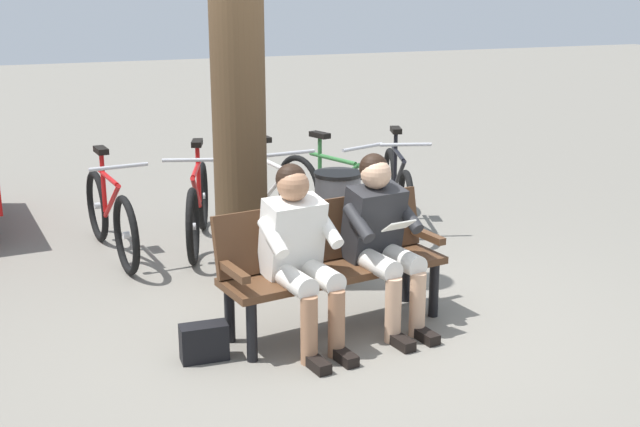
{
  "coord_description": "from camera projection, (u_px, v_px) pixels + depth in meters",
  "views": [
    {
      "loc": [
        2.12,
        5.06,
        2.34
      ],
      "look_at": [
        0.14,
        -0.15,
        0.75
      ],
      "focal_mm": 46.24,
      "sensor_mm": 36.0,
      "label": 1
    }
  ],
  "objects": [
    {
      "name": "bicycle_green",
      "position": [
        111.0,
        216.0,
        7.13
      ],
      "size": [
        0.48,
        1.68,
        0.94
      ],
      "rotation": [
        0.0,
        0.0,
        1.69
      ],
      "color": "black",
      "rests_on": "ground"
    },
    {
      "name": "bench",
      "position": [
        330.0,
        256.0,
        5.66
      ],
      "size": [
        1.66,
        0.73,
        0.87
      ],
      "rotation": [
        0.0,
        0.0,
        0.16
      ],
      "color": "#51331E",
      "rests_on": "ground"
    },
    {
      "name": "bicycle_purple",
      "position": [
        332.0,
        194.0,
        7.85
      ],
      "size": [
        0.69,
        1.6,
        0.94
      ],
      "rotation": [
        0.0,
        0.0,
        1.92
      ],
      "color": "black",
      "rests_on": "ground"
    },
    {
      "name": "person_reading",
      "position": [
        382.0,
        233.0,
        5.63
      ],
      "size": [
        0.53,
        0.81,
        1.2
      ],
      "rotation": [
        0.0,
        0.0,
        0.16
      ],
      "color": "#262628",
      "rests_on": "ground"
    },
    {
      "name": "litter_bin",
      "position": [
        338.0,
        225.0,
        6.59
      ],
      "size": [
        0.38,
        0.38,
        0.88
      ],
      "color": "slate",
      "rests_on": "ground"
    },
    {
      "name": "bicycle_red",
      "position": [
        272.0,
        200.0,
        7.65
      ],
      "size": [
        0.48,
        1.68,
        0.94
      ],
      "rotation": [
        0.0,
        0.0,
        1.67
      ],
      "color": "black",
      "rests_on": "ground"
    },
    {
      "name": "tree_trunk",
      "position": [
        238.0,
        83.0,
        6.17
      ],
      "size": [
        0.41,
        0.41,
        3.18
      ],
      "primitive_type": "cylinder",
      "color": "#4C3823",
      "rests_on": "ground"
    },
    {
      "name": "bicycle_blue",
      "position": [
        397.0,
        189.0,
        8.07
      ],
      "size": [
        0.63,
        1.62,
        0.94
      ],
      "rotation": [
        0.0,
        0.0,
        1.27
      ],
      "color": "black",
      "rests_on": "ground"
    },
    {
      "name": "person_companion",
      "position": [
        300.0,
        248.0,
        5.32
      ],
      "size": [
        0.53,
        0.81,
        1.2
      ],
      "rotation": [
        0.0,
        0.0,
        0.16
      ],
      "color": "white",
      "rests_on": "ground"
    },
    {
      "name": "handbag",
      "position": [
        204.0,
        342.0,
        5.22
      ],
      "size": [
        0.3,
        0.15,
        0.24
      ],
      "primitive_type": "cube",
      "rotation": [
        0.0,
        0.0,
        -0.03
      ],
      "color": "black",
      "rests_on": "ground"
    },
    {
      "name": "bicycle_silver",
      "position": [
        198.0,
        207.0,
        7.43
      ],
      "size": [
        0.64,
        1.62,
        0.94
      ],
      "rotation": [
        0.0,
        0.0,
        1.26
      ],
      "color": "black",
      "rests_on": "ground"
    },
    {
      "name": "ground_plane",
      "position": [
        345.0,
        317.0,
        5.92
      ],
      "size": [
        40.0,
        40.0,
        0.0
      ],
      "primitive_type": "plane",
      "color": "slate"
    }
  ]
}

